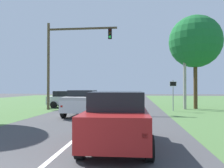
{
  "coord_description": "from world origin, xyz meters",
  "views": [
    {
      "loc": [
        2.39,
        -3.19,
        2.01
      ],
      "look_at": [
        0.12,
        17.59,
        2.37
      ],
      "focal_mm": 35.87,
      "sensor_mm": 36.0,
      "label": 1
    }
  ],
  "objects_px": {
    "pickup_truck_lead": "(83,102)",
    "keep_moving_sign": "(173,91)",
    "red_suv_near": "(118,117)",
    "oak_tree_right": "(195,42)",
    "crossing_suv_far": "(70,99)",
    "utility_pole_right": "(185,64)",
    "traffic_light": "(65,53)"
  },
  "relations": [
    {
      "from": "pickup_truck_lead",
      "to": "keep_moving_sign",
      "type": "height_order",
      "value": "keep_moving_sign"
    },
    {
      "from": "red_suv_near",
      "to": "oak_tree_right",
      "type": "height_order",
      "value": "oak_tree_right"
    },
    {
      "from": "red_suv_near",
      "to": "crossing_suv_far",
      "type": "relative_size",
      "value": 1.06
    },
    {
      "from": "oak_tree_right",
      "to": "crossing_suv_far",
      "type": "relative_size",
      "value": 2.04
    },
    {
      "from": "pickup_truck_lead",
      "to": "red_suv_near",
      "type": "bearing_deg",
      "value": -68.71
    },
    {
      "from": "pickup_truck_lead",
      "to": "utility_pole_right",
      "type": "xyz_separation_m",
      "value": [
        8.4,
        5.67,
        3.35
      ]
    },
    {
      "from": "utility_pole_right",
      "to": "red_suv_near",
      "type": "bearing_deg",
      "value": -110.37
    },
    {
      "from": "keep_moving_sign",
      "to": "oak_tree_right",
      "type": "height_order",
      "value": "oak_tree_right"
    },
    {
      "from": "utility_pole_right",
      "to": "pickup_truck_lead",
      "type": "bearing_deg",
      "value": -145.98
    },
    {
      "from": "utility_pole_right",
      "to": "crossing_suv_far",
      "type": "bearing_deg",
      "value": 177.84
    },
    {
      "from": "oak_tree_right",
      "to": "utility_pole_right",
      "type": "relative_size",
      "value": 1.04
    },
    {
      "from": "pickup_truck_lead",
      "to": "traffic_light",
      "type": "distance_m",
      "value": 6.43
    },
    {
      "from": "keep_moving_sign",
      "to": "pickup_truck_lead",
      "type": "bearing_deg",
      "value": -151.09
    },
    {
      "from": "keep_moving_sign",
      "to": "utility_pole_right",
      "type": "relative_size",
      "value": 0.31
    },
    {
      "from": "keep_moving_sign",
      "to": "utility_pole_right",
      "type": "bearing_deg",
      "value": 52.6
    },
    {
      "from": "traffic_light",
      "to": "crossing_suv_far",
      "type": "xyz_separation_m",
      "value": [
        -0.2,
        2.11,
        -4.32
      ]
    },
    {
      "from": "keep_moving_sign",
      "to": "oak_tree_right",
      "type": "distance_m",
      "value": 5.8
    },
    {
      "from": "red_suv_near",
      "to": "keep_moving_sign",
      "type": "height_order",
      "value": "keep_moving_sign"
    },
    {
      "from": "red_suv_near",
      "to": "crossing_suv_far",
      "type": "height_order",
      "value": "red_suv_near"
    },
    {
      "from": "oak_tree_right",
      "to": "crossing_suv_far",
      "type": "bearing_deg",
      "value": -179.61
    },
    {
      "from": "red_suv_near",
      "to": "pickup_truck_lead",
      "type": "distance_m",
      "value": 8.88
    },
    {
      "from": "pickup_truck_lead",
      "to": "keep_moving_sign",
      "type": "bearing_deg",
      "value": 28.91
    },
    {
      "from": "pickup_truck_lead",
      "to": "utility_pole_right",
      "type": "height_order",
      "value": "utility_pole_right"
    },
    {
      "from": "traffic_light",
      "to": "oak_tree_right",
      "type": "height_order",
      "value": "oak_tree_right"
    },
    {
      "from": "pickup_truck_lead",
      "to": "oak_tree_right",
      "type": "relative_size",
      "value": 0.55
    },
    {
      "from": "traffic_light",
      "to": "pickup_truck_lead",
      "type": "bearing_deg",
      "value": -56.12
    },
    {
      "from": "crossing_suv_far",
      "to": "utility_pole_right",
      "type": "distance_m",
      "value": 11.79
    },
    {
      "from": "red_suv_near",
      "to": "crossing_suv_far",
      "type": "xyz_separation_m",
      "value": [
        -6.1,
        14.37,
        -0.1
      ]
    },
    {
      "from": "red_suv_near",
      "to": "keep_moving_sign",
      "type": "xyz_separation_m",
      "value": [
        3.81,
        12.16,
        0.73
      ]
    },
    {
      "from": "red_suv_near",
      "to": "oak_tree_right",
      "type": "xyz_separation_m",
      "value": [
        6.28,
        14.46,
        5.46
      ]
    },
    {
      "from": "pickup_truck_lead",
      "to": "keep_moving_sign",
      "type": "distance_m",
      "value": 8.08
    },
    {
      "from": "traffic_light",
      "to": "crossing_suv_far",
      "type": "height_order",
      "value": "traffic_light"
    }
  ]
}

